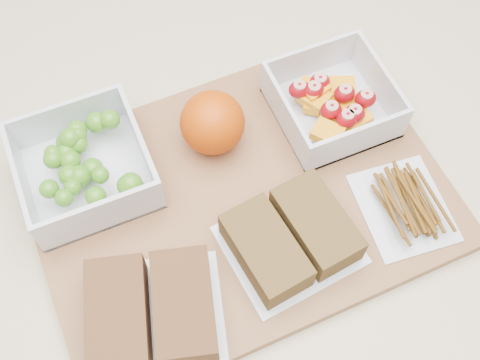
{
  "coord_description": "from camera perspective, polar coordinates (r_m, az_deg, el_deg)",
  "views": [
    {
      "loc": [
        -0.1,
        -0.27,
        1.48
      ],
      "look_at": [
        0.02,
        0.0,
        0.93
      ],
      "focal_mm": 45.0,
      "sensor_mm": 36.0,
      "label": 1
    }
  ],
  "objects": [
    {
      "name": "cutting_board",
      "position": [
        0.64,
        0.02,
        -1.8
      ],
      "size": [
        0.43,
        0.31,
        0.02
      ],
      "primitive_type": "cube",
      "rotation": [
        0.0,
        0.0,
        0.02
      ],
      "color": "#90603B",
      "rests_on": "counter"
    },
    {
      "name": "pretzel_bag",
      "position": [
        0.63,
        15.43,
        -2.13
      ],
      "size": [
        0.1,
        0.11,
        0.02
      ],
      "color": "silver",
      "rests_on": "cutting_board"
    },
    {
      "name": "counter",
      "position": [
        1.07,
        -0.73,
        -12.58
      ],
      "size": [
        1.2,
        0.9,
        0.9
      ],
      "primitive_type": "cube",
      "color": "beige",
      "rests_on": "ground"
    },
    {
      "name": "fruit_container",
      "position": [
        0.67,
        8.71,
        7.23
      ],
      "size": [
        0.12,
        0.12,
        0.05
      ],
      "color": "silver",
      "rests_on": "cutting_board"
    },
    {
      "name": "sandwich_bag_center",
      "position": [
        0.59,
        4.86,
        -5.49
      ],
      "size": [
        0.13,
        0.12,
        0.04
      ],
      "color": "silver",
      "rests_on": "cutting_board"
    },
    {
      "name": "grape_container",
      "position": [
        0.64,
        -14.45,
        1.31
      ],
      "size": [
        0.13,
        0.13,
        0.05
      ],
      "color": "silver",
      "rests_on": "cutting_board"
    },
    {
      "name": "orange",
      "position": [
        0.63,
        -2.64,
        5.45
      ],
      "size": [
        0.07,
        0.07,
        0.07
      ],
      "primitive_type": "sphere",
      "color": "#CA4404",
      "rests_on": "cutting_board"
    },
    {
      "name": "sandwich_bag_left",
      "position": [
        0.57,
        -8.41,
        -12.19
      ],
      "size": [
        0.16,
        0.15,
        0.04
      ],
      "color": "silver",
      "rests_on": "cutting_board"
    }
  ]
}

